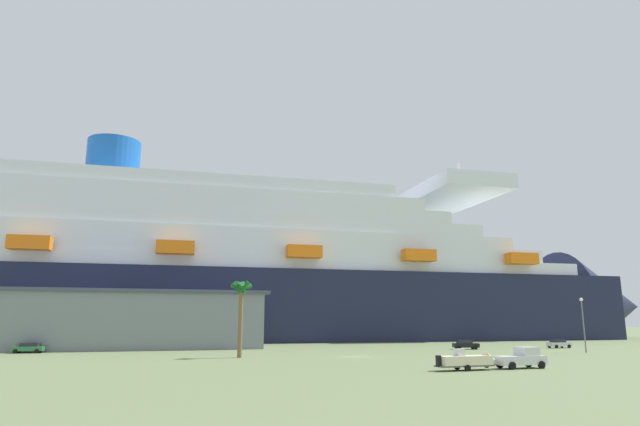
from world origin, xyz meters
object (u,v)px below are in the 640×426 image
Objects in this scene: street_lamp at (583,317)px; pickup_truck at (521,358)px; parked_car_silver_sedan at (559,343)px; small_boat_on_trailer at (470,361)px; parked_car_green_wagon at (29,348)px; palm_tree at (241,298)px; cruise_ship at (234,277)px; parked_car_black_coupe at (465,344)px.

pickup_truck is at bearing -136.65° from street_lamp.
street_lamp is 14.98m from parked_car_silver_sedan.
pickup_truck is 0.74× the size of small_boat_on_trailer.
parked_car_silver_sedan is (29.97, 37.62, -0.21)m from pickup_truck.
small_boat_on_trailer reaches higher than parked_car_silver_sedan.
small_boat_on_trailer is at bearing -35.95° from parked_car_green_wagon.
parked_car_green_wagon is at bearing 170.48° from street_lamp.
palm_tree is at bearing 134.27° from small_boat_on_trailer.
cruise_ship is at bearing 109.06° from pickup_truck.
parked_car_green_wagon is (-54.61, 39.60, -0.13)m from small_boat_on_trailer.
palm_tree reaches higher than parked_car_green_wagon.
cruise_ship reaches higher than parked_car_silver_sedan.
street_lamp is 19.72m from parked_car_black_coupe.
street_lamp is (25.53, 24.10, 4.49)m from pickup_truck.
cruise_ship is 80.71m from street_lamp.
parked_car_black_coupe is at bearing 19.85° from palm_tree.
pickup_truck is 0.56× the size of palm_tree.
palm_tree is at bearing -160.15° from parked_car_black_coupe.
pickup_truck is 1.25× the size of parked_car_black_coupe.
parked_car_black_coupe is 1.04× the size of parked_car_silver_sedan.
cruise_ship is at bearing 142.27° from parked_car_silver_sedan.
street_lamp is 1.84× the size of parked_car_black_coupe.
parked_car_black_coupe is 18.94m from parked_car_silver_sedan.
palm_tree is 36.73m from parked_car_green_wagon.
parked_car_silver_sedan is (58.65, -45.39, -14.98)m from cruise_ship.
parked_car_green_wagon is (-32.03, 16.43, -7.29)m from palm_tree.
small_boat_on_trailer reaches higher than parked_car_black_coupe.
small_boat_on_trailer is at bearing -171.23° from pickup_truck.
palm_tree reaches higher than parked_car_black_coupe.
cruise_ship reaches higher than palm_tree.
palm_tree reaches higher than pickup_truck.
parked_car_black_coupe is at bearing 65.12° from small_boat_on_trailer.
street_lamp is at bearing 38.16° from small_boat_on_trailer.
cruise_ship is 23.32× the size of palm_tree.
cruise_ship is 88.16m from small_boat_on_trailer.
small_boat_on_trailer is 40.86m from street_lamp.
small_boat_on_trailer is at bearing -45.73° from palm_tree.
cruise_ship is 41.94× the size of pickup_truck.
cruise_ship is 89.05m from pickup_truck.
parked_car_green_wagon is (-90.97, 1.00, 0.00)m from parked_car_silver_sedan.
palm_tree is 54.60m from street_lamp.
palm_tree is 2.33× the size of parked_car_silver_sedan.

